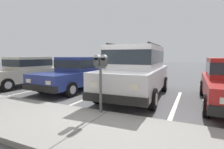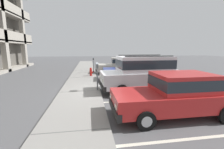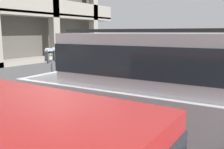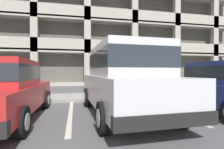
# 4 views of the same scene
# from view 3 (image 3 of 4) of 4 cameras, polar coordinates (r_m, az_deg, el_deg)

# --- Properties ---
(ground_plane) EXTENTS (80.00, 80.00, 0.10)m
(ground_plane) POSITION_cam_3_polar(r_m,az_deg,el_deg) (5.86, -11.55, -10.92)
(ground_plane) COLOR #565659
(sidewalk) EXTENTS (40.00, 2.20, 0.12)m
(sidewalk) POSITION_cam_3_polar(r_m,az_deg,el_deg) (6.76, -19.57, -7.51)
(sidewalk) COLOR gray
(sidewalk) RESTS_ON ground_plane
(parking_stall_lines) EXTENTS (12.57, 4.80, 0.01)m
(parking_stall_lines) POSITION_cam_3_polar(r_m,az_deg,el_deg) (6.30, 8.01, -8.81)
(parking_stall_lines) COLOR silver
(parking_stall_lines) RESTS_ON ground_plane
(silver_suv) EXTENTS (2.15, 4.85, 2.03)m
(silver_suv) POSITION_cam_3_polar(r_m,az_deg,el_deg) (4.29, 9.48, -2.60)
(silver_suv) COLOR silver
(silver_suv) RESTS_ON ground_plane
(dark_hatchback) EXTENTS (1.99, 4.56, 1.54)m
(dark_hatchback) POSITION_cam_3_polar(r_m,az_deg,el_deg) (7.10, 21.79, -0.52)
(dark_hatchback) COLOR navy
(dark_hatchback) RESTS_ON ground_plane
(blue_coupe) EXTENTS (2.09, 4.61, 1.54)m
(blue_coupe) POSITION_cam_3_polar(r_m,az_deg,el_deg) (10.28, 23.25, 2.34)
(blue_coupe) COLOR beige
(blue_coupe) RESTS_ON ground_plane
(parking_meter_near) EXTENTS (0.35, 0.12, 1.52)m
(parking_meter_near) POSITION_cam_3_polar(r_m,az_deg,el_deg) (5.89, -13.46, 2.19)
(parking_meter_near) COLOR #595B60
(parking_meter_near) RESTS_ON sidewalk
(parking_meter_far) EXTENTS (0.15, 0.12, 1.48)m
(parking_meter_far) POSITION_cam_3_polar(r_m,az_deg,el_deg) (11.14, 10.31, 4.88)
(parking_meter_far) COLOR #595B60
(parking_meter_far) RESTS_ON sidewalk
(fire_hydrant) EXTENTS (0.30, 0.30, 0.70)m
(fire_hydrant) POSITION_cam_3_polar(r_m,az_deg,el_deg) (9.80, 4.88, 0.66)
(fire_hydrant) COLOR red
(fire_hydrant) RESTS_ON sidewalk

